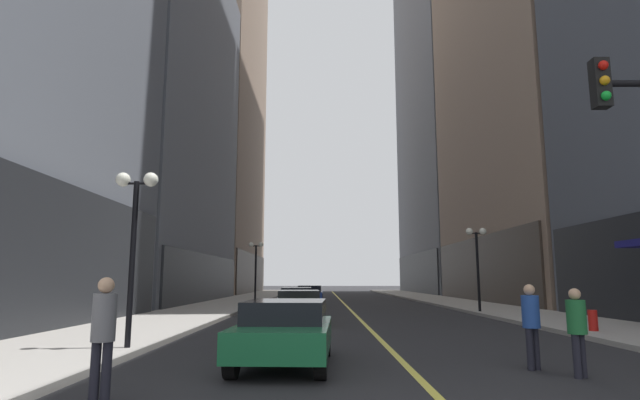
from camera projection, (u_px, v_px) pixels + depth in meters
ground_plane at (344, 302)px, 38.75m from camera, size 200.00×200.00×0.00m
sidewalk_left at (237, 301)px, 38.77m from camera, size 4.50×78.00×0.15m
sidewalk_right at (450, 301)px, 38.74m from camera, size 4.50×78.00×0.15m
lane_centre_stripe at (344, 302)px, 38.75m from camera, size 0.16×70.00×0.01m
building_left_mid at (119, 113)px, 40.66m from camera, size 15.53×24.00×30.42m
building_right_far at (450, 30)px, 69.02m from camera, size 11.15×26.00×71.76m
car_green at (286, 330)px, 10.44m from camera, size 2.01×4.08×1.32m
car_yellow at (300, 305)px, 20.33m from camera, size 2.00×4.09×1.32m
car_silver at (298, 299)px, 27.61m from camera, size 1.80×4.59×1.32m
car_blue at (311, 294)px, 36.49m from camera, size 1.97×4.10×1.32m
pedestrian_in_grey_suit at (105, 329)px, 7.29m from camera, size 0.36×0.36×1.79m
pedestrian_in_blue_hoodie at (532, 320)px, 9.97m from camera, size 0.46×0.46×1.66m
pedestrian_in_green_parka at (578, 326)px, 9.16m from camera, size 0.47×0.47×1.60m
street_lamp_left_near at (136, 219)px, 12.47m from camera, size 1.06×0.36×4.43m
street_lamp_left_far at (257, 258)px, 36.01m from camera, size 1.06×0.36×4.43m
street_lamp_right_mid at (478, 250)px, 26.05m from camera, size 1.06×0.36×4.43m
fire_hydrant_right at (594, 323)px, 15.88m from camera, size 0.28×0.28×0.80m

